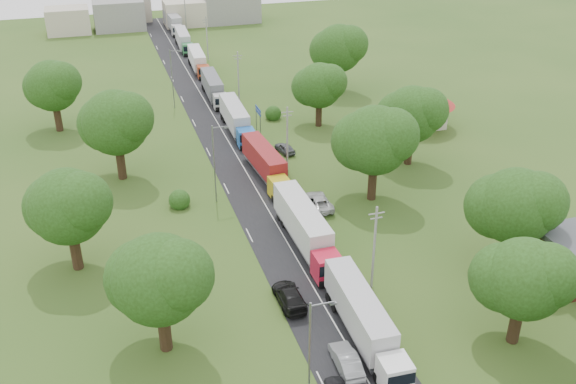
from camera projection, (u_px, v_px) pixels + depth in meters
name	position (u px, v px, depth m)	size (l,w,h in m)	color
ground	(296.00, 258.00, 67.63)	(260.00, 260.00, 0.00)	#2D4D19
road	(250.00, 178.00, 84.57)	(8.00, 200.00, 0.04)	black
info_sign	(258.00, 114.00, 97.25)	(0.12, 3.10, 4.10)	slate
pole_1	(374.00, 247.00, 60.99)	(1.60, 0.24, 9.00)	gray
pole_2	(287.00, 138.00, 84.70)	(1.60, 0.24, 9.00)	gray
pole_3	(238.00, 77.00, 108.41)	(1.60, 0.24, 9.00)	gray
pole_4	(207.00, 38.00, 132.12)	(1.60, 0.24, 9.00)	gray
pole_5	(185.00, 10.00, 155.83)	(1.60, 0.24, 9.00)	gray
lamp_0	(312.00, 352.00, 46.72)	(2.03, 0.22, 10.00)	slate
lamp_1	(215.00, 160.00, 76.36)	(2.03, 0.22, 10.00)	slate
lamp_2	(173.00, 76.00, 106.00)	(2.03, 0.22, 10.00)	slate
tree_2	(523.00, 278.00, 53.15)	(8.00, 8.00, 10.10)	#382616
tree_3	(515.00, 206.00, 62.91)	(8.80, 8.80, 11.07)	#382616
tree_4	(374.00, 140.00, 76.04)	(9.60, 9.60, 12.05)	#382616
tree_5	(412.00, 114.00, 85.46)	(8.80, 8.80, 11.07)	#382616
tree_6	(319.00, 85.00, 98.29)	(8.00, 8.00, 10.10)	#382616
tree_7	(338.00, 48.00, 112.81)	(9.60, 9.60, 12.05)	#382616
tree_10	(158.00, 278.00, 52.01)	(8.80, 8.80, 11.07)	#382616
tree_11	(67.00, 206.00, 62.86)	(8.80, 8.80, 11.07)	#382616
tree_12	(115.00, 122.00, 81.10)	(9.60, 9.60, 12.05)	#382616
tree_13	(52.00, 85.00, 96.21)	(8.80, 8.80, 11.07)	#382616
house_cream	(421.00, 105.00, 99.25)	(10.08, 10.08, 5.80)	#BCB39C
distant_town	(163.00, 12.00, 159.35)	(52.00, 8.00, 8.00)	gray
church	(140.00, 0.00, 164.01)	(5.00, 5.00, 12.30)	#BCB39C
truck_0	(363.00, 319.00, 55.40)	(2.95, 14.64, 4.05)	white
truck_1	(305.00, 228.00, 68.77)	(2.77, 15.66, 4.34)	red
truck_2	(266.00, 163.00, 83.86)	(3.18, 14.19, 3.92)	gold
truck_3	(236.00, 119.00, 97.98)	(2.83, 14.70, 4.07)	#1C5AA8
truck_4	(213.00, 87.00, 111.81)	(2.78, 13.81, 3.82)	#B1B1B1
truck_5	(198.00, 61.00, 126.67)	(2.85, 13.68, 3.78)	#963417
truck_6	(183.00, 40.00, 141.14)	(2.85, 13.63, 3.77)	#2A703C
truck_7	(173.00, 22.00, 155.98)	(3.06, 14.46, 3.99)	#B6B6B6
car_lane_mid	(346.00, 361.00, 52.72)	(1.68, 4.82, 1.59)	gray
car_lane_rear	(289.00, 296.00, 60.44)	(2.28, 5.60, 1.63)	black
car_verge_near	(318.00, 202.00, 77.15)	(2.65, 5.75, 1.60)	#BABABA
car_verge_far	(285.00, 148.00, 91.65)	(1.63, 4.06, 1.38)	#4F5256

